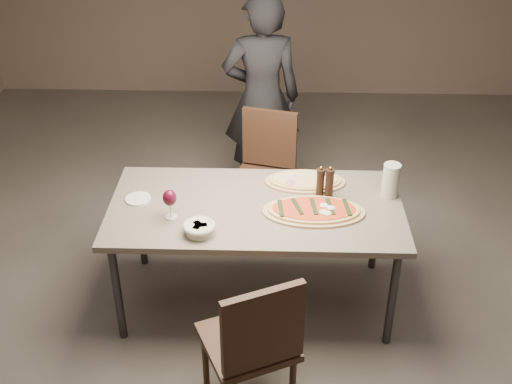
{
  "coord_description": "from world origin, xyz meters",
  "views": [
    {
      "loc": [
        0.1,
        -3.27,
        2.91
      ],
      "look_at": [
        0.0,
        0.0,
        0.85
      ],
      "focal_mm": 45.0,
      "sensor_mm": 36.0,
      "label": 1
    }
  ],
  "objects_px": {
    "carafe": "(391,180)",
    "chair_near": "(254,340)",
    "diner": "(262,98)",
    "dining_table": "(256,214)",
    "zucchini_pizza": "(314,211)",
    "bread_basket": "(199,228)",
    "chair_far": "(266,166)",
    "ham_pizza": "(305,181)",
    "pepper_mill_left": "(320,182)"
  },
  "relations": [
    {
      "from": "carafe",
      "to": "chair_near",
      "type": "relative_size",
      "value": 0.23
    },
    {
      "from": "chair_near",
      "to": "diner",
      "type": "bearing_deg",
      "value": 65.97
    },
    {
      "from": "carafe",
      "to": "chair_near",
      "type": "xyz_separation_m",
      "value": [
        -0.81,
        -1.06,
        -0.33
      ]
    },
    {
      "from": "chair_near",
      "to": "diner",
      "type": "distance_m",
      "value": 2.33
    },
    {
      "from": "dining_table",
      "to": "zucchini_pizza",
      "type": "xyz_separation_m",
      "value": [
        0.35,
        -0.07,
        0.07
      ]
    },
    {
      "from": "bread_basket",
      "to": "chair_far",
      "type": "height_order",
      "value": "chair_far"
    },
    {
      "from": "chair_near",
      "to": "dining_table",
      "type": "bearing_deg",
      "value": 66.69
    },
    {
      "from": "bread_basket",
      "to": "carafe",
      "type": "distance_m",
      "value": 1.23
    },
    {
      "from": "ham_pizza",
      "to": "chair_far",
      "type": "distance_m",
      "value": 0.73
    },
    {
      "from": "pepper_mill_left",
      "to": "chair_far",
      "type": "distance_m",
      "value": 0.92
    },
    {
      "from": "ham_pizza",
      "to": "carafe",
      "type": "bearing_deg",
      "value": -21.23
    },
    {
      "from": "zucchini_pizza",
      "to": "pepper_mill_left",
      "type": "xyz_separation_m",
      "value": [
        0.04,
        0.19,
        0.08
      ]
    },
    {
      "from": "pepper_mill_left",
      "to": "chair_far",
      "type": "xyz_separation_m",
      "value": [
        -0.35,
        0.78,
        -0.34
      ]
    },
    {
      "from": "zucchini_pizza",
      "to": "ham_pizza",
      "type": "relative_size",
      "value": 1.19
    },
    {
      "from": "ham_pizza",
      "to": "chair_near",
      "type": "xyz_separation_m",
      "value": [
        -0.29,
        -1.19,
        -0.24
      ]
    },
    {
      "from": "dining_table",
      "to": "carafe",
      "type": "xyz_separation_m",
      "value": [
        0.83,
        0.14,
        0.17
      ]
    },
    {
      "from": "carafe",
      "to": "ham_pizza",
      "type": "bearing_deg",
      "value": 165.3
    },
    {
      "from": "diner",
      "to": "pepper_mill_left",
      "type": "bearing_deg",
      "value": 100.18
    },
    {
      "from": "pepper_mill_left",
      "to": "carafe",
      "type": "height_order",
      "value": "carafe"
    },
    {
      "from": "dining_table",
      "to": "bread_basket",
      "type": "distance_m",
      "value": 0.45
    },
    {
      "from": "zucchini_pizza",
      "to": "bread_basket",
      "type": "height_order",
      "value": "bread_basket"
    },
    {
      "from": "pepper_mill_left",
      "to": "carafe",
      "type": "distance_m",
      "value": 0.44
    },
    {
      "from": "zucchini_pizza",
      "to": "bread_basket",
      "type": "bearing_deg",
      "value": -156.86
    },
    {
      "from": "dining_table",
      "to": "bread_basket",
      "type": "xyz_separation_m",
      "value": [
        -0.32,
        -0.3,
        0.1
      ]
    },
    {
      "from": "zucchini_pizza",
      "to": "ham_pizza",
      "type": "distance_m",
      "value": 0.35
    },
    {
      "from": "dining_table",
      "to": "carafe",
      "type": "distance_m",
      "value": 0.86
    },
    {
      "from": "zucchini_pizza",
      "to": "chair_far",
      "type": "relative_size",
      "value": 0.67
    },
    {
      "from": "dining_table",
      "to": "chair_far",
      "type": "distance_m",
      "value": 0.93
    },
    {
      "from": "dining_table",
      "to": "pepper_mill_left",
      "type": "distance_m",
      "value": 0.44
    },
    {
      "from": "pepper_mill_left",
      "to": "diner",
      "type": "distance_m",
      "value": 1.33
    },
    {
      "from": "zucchini_pizza",
      "to": "pepper_mill_left",
      "type": "height_order",
      "value": "pepper_mill_left"
    },
    {
      "from": "bread_basket",
      "to": "pepper_mill_left",
      "type": "height_order",
      "value": "pepper_mill_left"
    },
    {
      "from": "bread_basket",
      "to": "carafe",
      "type": "xyz_separation_m",
      "value": [
        1.15,
        0.44,
        0.07
      ]
    },
    {
      "from": "zucchini_pizza",
      "to": "diner",
      "type": "relative_size",
      "value": 0.36
    },
    {
      "from": "dining_table",
      "to": "pepper_mill_left",
      "type": "xyz_separation_m",
      "value": [
        0.39,
        0.12,
        0.16
      ]
    },
    {
      "from": "dining_table",
      "to": "diner",
      "type": "relative_size",
      "value": 1.06
    },
    {
      "from": "ham_pizza",
      "to": "dining_table",
      "type": "bearing_deg",
      "value": -144.36
    },
    {
      "from": "bread_basket",
      "to": "chair_near",
      "type": "distance_m",
      "value": 0.75
    },
    {
      "from": "chair_far",
      "to": "diner",
      "type": "bearing_deg",
      "value": -70.86
    },
    {
      "from": "ham_pizza",
      "to": "carafe",
      "type": "xyz_separation_m",
      "value": [
        0.52,
        -0.14,
        0.1
      ]
    },
    {
      "from": "bread_basket",
      "to": "carafe",
      "type": "height_order",
      "value": "carafe"
    },
    {
      "from": "dining_table",
      "to": "chair_far",
      "type": "relative_size",
      "value": 1.96
    },
    {
      "from": "dining_table",
      "to": "chair_near",
      "type": "distance_m",
      "value": 0.93
    },
    {
      "from": "zucchini_pizza",
      "to": "carafe",
      "type": "xyz_separation_m",
      "value": [
        0.48,
        0.21,
        0.09
      ]
    },
    {
      "from": "pepper_mill_left",
      "to": "chair_far",
      "type": "bearing_deg",
      "value": 114.04
    },
    {
      "from": "zucchini_pizza",
      "to": "chair_far",
      "type": "distance_m",
      "value": 1.05
    },
    {
      "from": "chair_far",
      "to": "zucchini_pizza",
      "type": "bearing_deg",
      "value": 121.45
    },
    {
      "from": "zucchini_pizza",
      "to": "diner",
      "type": "distance_m",
      "value": 1.5
    },
    {
      "from": "zucchini_pizza",
      "to": "diner",
      "type": "height_order",
      "value": "diner"
    },
    {
      "from": "zucchini_pizza",
      "to": "pepper_mill_left",
      "type": "relative_size",
      "value": 2.9
    }
  ]
}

